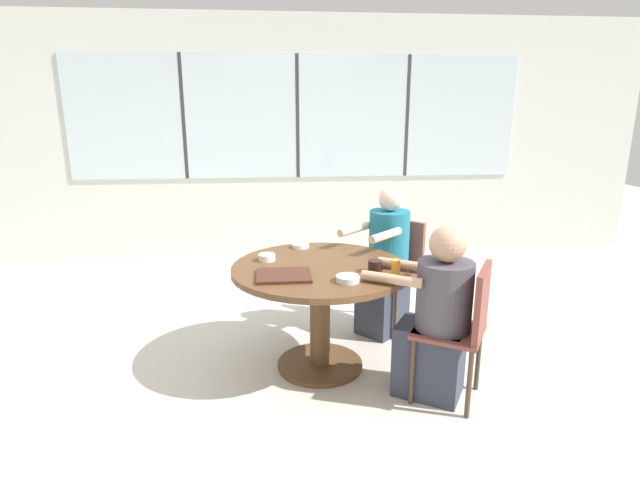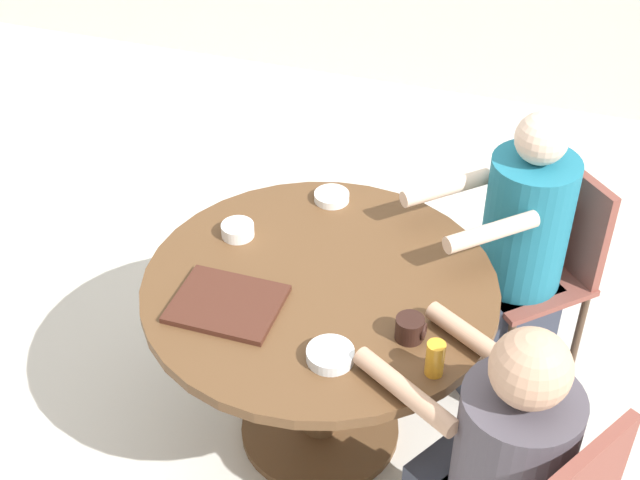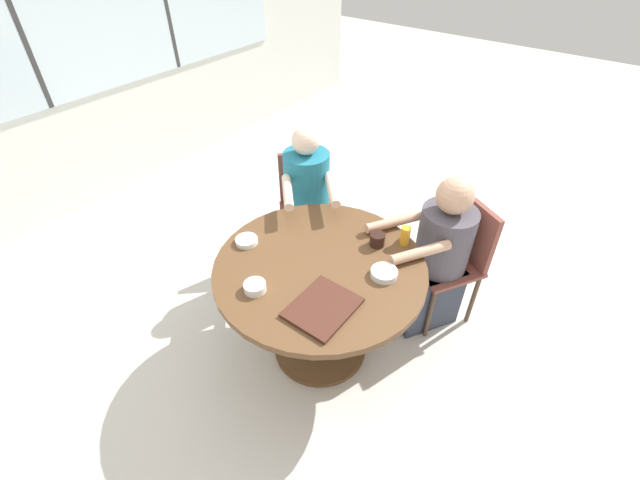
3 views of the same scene
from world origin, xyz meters
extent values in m
plane|color=beige|center=(0.00, 0.00, 0.00)|extent=(16.00, 16.00, 0.00)
cube|color=silver|center=(0.00, 2.83, 1.40)|extent=(8.40, 0.06, 2.80)
cube|color=silver|center=(0.00, 2.78, 1.66)|extent=(5.20, 0.02, 1.39)
cube|color=#333333|center=(-1.30, 2.78, 1.66)|extent=(0.04, 0.01, 1.39)
cube|color=#333333|center=(0.00, 2.78, 1.66)|extent=(0.04, 0.01, 1.39)
cube|color=#333333|center=(1.30, 2.78, 1.66)|extent=(0.04, 0.01, 1.39)
cylinder|color=brown|center=(0.00, 0.00, 0.73)|extent=(1.19, 1.19, 0.04)
cylinder|color=brown|center=(0.00, 0.00, 0.35)|extent=(0.14, 0.14, 0.71)
cylinder|color=brown|center=(0.00, 0.00, 0.01)|extent=(0.60, 0.60, 0.03)
cube|color=brown|center=(0.75, -0.45, 0.45)|extent=(0.55, 0.55, 0.03)
cube|color=brown|center=(0.90, -0.54, 0.67)|extent=(0.23, 0.34, 0.42)
cylinder|color=#4C3828|center=(0.52, -0.51, 0.22)|extent=(0.03, 0.03, 0.44)
cylinder|color=#4C3828|center=(0.69, -0.22, 0.22)|extent=(0.03, 0.03, 0.44)
cylinder|color=#4C3828|center=(0.81, -0.69, 0.22)|extent=(0.03, 0.03, 0.44)
cylinder|color=#4C3828|center=(0.98, -0.39, 0.22)|extent=(0.03, 0.03, 0.44)
cube|color=brown|center=(0.63, 0.60, 0.45)|extent=(0.57, 0.57, 0.03)
cube|color=brown|center=(0.76, 0.73, 0.67)|extent=(0.29, 0.30, 0.42)
cylinder|color=#4C3828|center=(0.63, 0.36, 0.22)|extent=(0.03, 0.03, 0.44)
cylinder|color=#4C3828|center=(0.39, 0.61, 0.22)|extent=(0.03, 0.03, 0.44)
cylinder|color=#4C3828|center=(0.87, 0.60, 0.22)|extent=(0.03, 0.03, 0.44)
cylinder|color=#4C3828|center=(0.64, 0.84, 0.22)|extent=(0.03, 0.03, 0.44)
cube|color=#333847|center=(0.66, -0.40, 0.23)|extent=(0.51, 0.47, 0.46)
cylinder|color=#4C4751|center=(0.72, -0.43, 0.68)|extent=(0.34, 0.34, 0.43)
sphere|color=tan|center=(0.72, -0.43, 1.00)|extent=(0.22, 0.22, 0.22)
cylinder|color=tan|center=(0.39, -0.41, 0.79)|extent=(0.35, 0.24, 0.06)
cylinder|color=tan|center=(0.55, -0.15, 0.79)|extent=(0.35, 0.24, 0.06)
cube|color=#333847|center=(0.56, 0.53, 0.23)|extent=(0.47, 0.47, 0.46)
cylinder|color=#1E7089|center=(0.61, 0.58, 0.73)|extent=(0.32, 0.32, 0.53)
sphere|color=beige|center=(0.61, 0.58, 1.09)|extent=(0.19, 0.19, 0.19)
cylinder|color=beige|center=(0.51, 0.29, 0.87)|extent=(0.29, 0.28, 0.06)
cylinder|color=beige|center=(0.31, 0.49, 0.87)|extent=(0.29, 0.28, 0.06)
cube|color=#472319|center=(-0.25, -0.20, 0.76)|extent=(0.34, 0.28, 0.02)
cylinder|color=black|center=(0.34, -0.16, 0.79)|extent=(0.09, 0.09, 0.08)
torus|color=black|center=(0.39, -0.16, 0.79)|extent=(0.01, 0.06, 0.06)
cylinder|color=gold|center=(0.45, -0.28, 0.81)|extent=(0.06, 0.06, 0.12)
cylinder|color=silver|center=(0.14, -0.33, 0.77)|extent=(0.15, 0.15, 0.04)
cylinder|color=white|center=(-0.11, 0.46, 0.76)|extent=(0.13, 0.13, 0.03)
cylinder|color=white|center=(-0.36, 0.15, 0.77)|extent=(0.12, 0.12, 0.05)
camera|label=1|loc=(-0.30, -3.17, 1.78)|focal=28.00mm
camera|label=2|loc=(0.70, -2.13, 2.68)|focal=50.00mm
camera|label=3|loc=(-1.39, -1.05, 2.36)|focal=24.00mm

